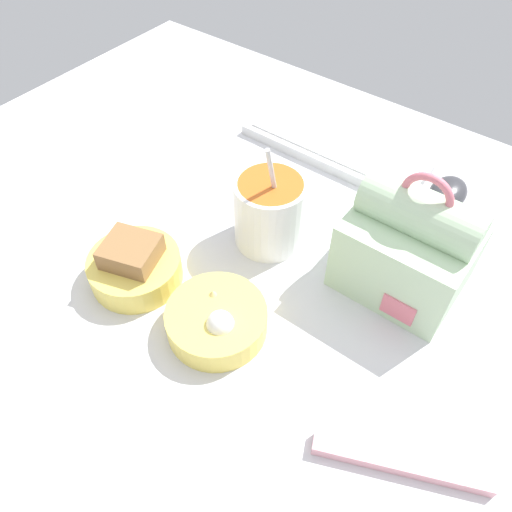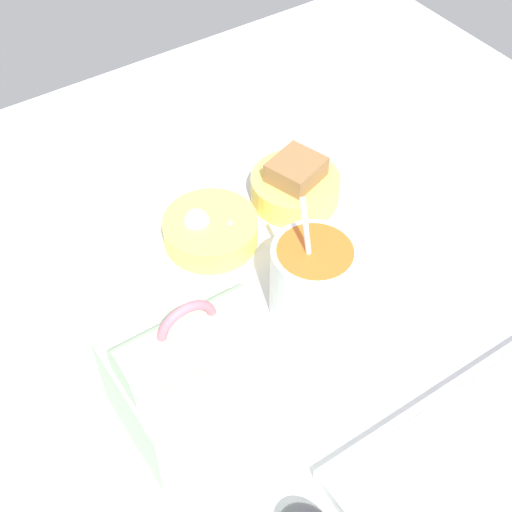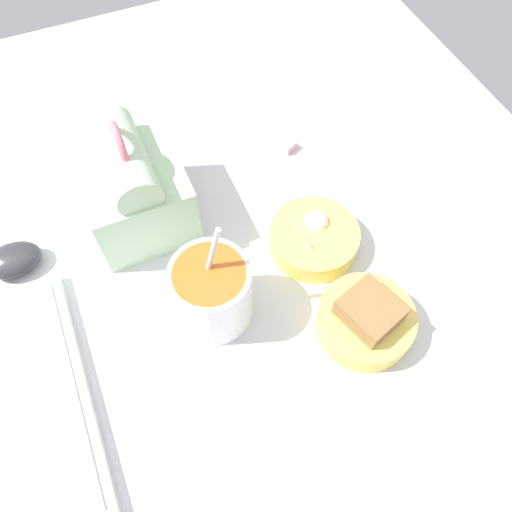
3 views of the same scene
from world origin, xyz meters
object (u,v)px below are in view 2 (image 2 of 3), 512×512
at_px(bento_bowl_snacks, 213,228).
at_px(chopstick_case, 21,315).
at_px(soup_cup, 313,279).
at_px(bento_bowl_sandwich, 295,185).
at_px(keyboard, 474,443).
at_px(lunch_bag, 193,375).

distance_m(bento_bowl_snacks, chopstick_case, 0.28).
bearing_deg(chopstick_case, soup_cup, 149.15).
bearing_deg(bento_bowl_snacks, soup_cup, 102.60).
xyz_separation_m(soup_cup, bento_bowl_sandwich, (-0.10, -0.18, -0.03)).
bearing_deg(bento_bowl_sandwich, keyboard, 80.74).
height_order(soup_cup, chopstick_case, soup_cup).
bearing_deg(keyboard, bento_bowl_sandwich, -99.26).
bearing_deg(keyboard, soup_cup, -82.76).
xyz_separation_m(keyboard, lunch_bag, (0.23, -0.21, 0.06)).
xyz_separation_m(bento_bowl_sandwich, chopstick_case, (0.42, -0.01, -0.02)).
bearing_deg(bento_bowl_sandwich, lunch_bag, 36.71).
bearing_deg(bento_bowl_snacks, bento_bowl_sandwich, -178.50).
bearing_deg(lunch_bag, bento_bowl_sandwich, -143.29).
relative_size(keyboard, lunch_bag, 1.76).
bearing_deg(bento_bowl_sandwich, bento_bowl_snacks, 1.50).
xyz_separation_m(lunch_bag, soup_cup, (-0.20, -0.05, -0.01)).
bearing_deg(chopstick_case, keyboard, 127.99).
xyz_separation_m(soup_cup, chopstick_case, (0.32, -0.19, -0.05)).
relative_size(lunch_bag, soup_cup, 1.05).
height_order(keyboard, bento_bowl_snacks, bento_bowl_snacks).
distance_m(keyboard, chopstick_case, 0.57).
xyz_separation_m(keyboard, bento_bowl_sandwich, (-0.07, -0.44, 0.02)).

